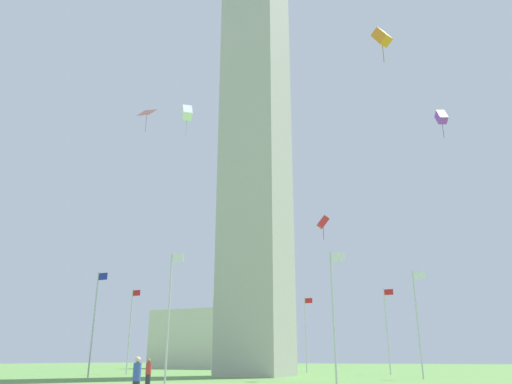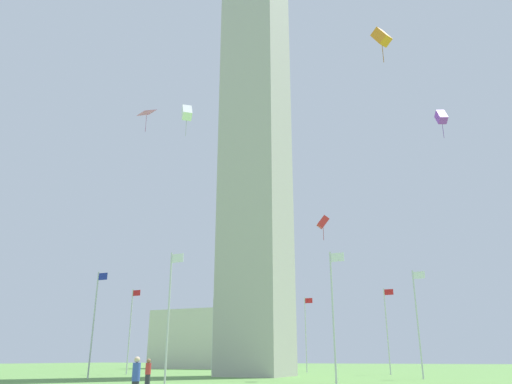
% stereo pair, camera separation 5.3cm
% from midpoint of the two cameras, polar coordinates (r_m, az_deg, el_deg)
% --- Properties ---
extents(ground_plane, '(260.00, 260.00, 0.00)m').
position_cam_midpoint_polar(ground_plane, '(50.92, -0.03, -20.72)').
color(ground_plane, '#609347').
extents(obelisk_monument, '(6.39, 6.39, 58.06)m').
position_cam_midpoint_polar(obelisk_monument, '(57.78, -0.03, 9.42)').
color(obelisk_monument, '#B7B2A8').
rests_on(obelisk_monument, ground).
extents(flagpole_n, '(1.12, 0.14, 9.28)m').
position_cam_midpoint_polar(flagpole_n, '(46.86, 18.33, -13.81)').
color(flagpole_n, silver).
rests_on(flagpole_n, ground).
extents(flagpole_ne, '(1.12, 0.14, 9.28)m').
position_cam_midpoint_polar(flagpole_ne, '(58.43, 15.03, -14.93)').
color(flagpole_ne, silver).
rests_on(flagpole_ne, ground).
extents(flagpole_e, '(1.12, 0.14, 9.28)m').
position_cam_midpoint_polar(flagpole_e, '(65.56, 5.82, -15.81)').
color(flagpole_e, silver).
rests_on(flagpole_e, ground).
extents(flagpole_se, '(1.12, 0.14, 9.28)m').
position_cam_midpoint_polar(flagpole_se, '(65.81, -5.05, -15.84)').
color(flagpole_se, silver).
rests_on(flagpole_se, ground).
extents(flagpole_s, '(1.12, 0.14, 9.28)m').
position_cam_midpoint_polar(flagpole_s, '(59.10, -14.47, -15.01)').
color(flagpole_s, silver).
rests_on(flagpole_s, ground).
extents(flagpole_sw, '(1.12, 0.14, 9.28)m').
position_cam_midpoint_polar(flagpole_sw, '(47.69, -18.37, -13.87)').
color(flagpole_sw, silver).
rests_on(flagpole_sw, ground).
extents(flagpole_w, '(1.12, 0.14, 9.28)m').
position_cam_midpoint_polar(flagpole_w, '(37.28, -10.10, -13.38)').
color(flagpole_w, silver).
rests_on(flagpole_w, ground).
extents(flagpole_nw, '(1.12, 0.14, 9.28)m').
position_cam_midpoint_polar(flagpole_nw, '(36.84, 9.01, -13.37)').
color(flagpole_nw, silver).
rests_on(flagpole_nw, ground).
extents(person_red_shirt, '(0.32, 0.32, 1.66)m').
position_cam_midpoint_polar(person_red_shirt, '(30.50, -12.51, -20.02)').
color(person_red_shirt, '#2D2D38').
rests_on(person_red_shirt, ground).
extents(person_blue_shirt, '(0.32, 0.32, 1.74)m').
position_cam_midpoint_polar(person_blue_shirt, '(21.57, -13.84, -20.47)').
color(person_blue_shirt, '#2D2D38').
rests_on(person_blue_shirt, ground).
extents(kite_orange_box, '(1.42, 1.18, 2.62)m').
position_cam_midpoint_polar(kite_orange_box, '(34.38, 14.41, 17.08)').
color(kite_orange_box, orange).
extents(kite_pink_diamond, '(1.91, 1.84, 2.44)m').
position_cam_midpoint_polar(kite_pink_diamond, '(50.12, -12.65, 8.96)').
color(kite_pink_diamond, pink).
extents(kite_red_box, '(1.27, 1.05, 2.28)m').
position_cam_midpoint_polar(kite_red_box, '(44.68, 7.79, -3.50)').
color(kite_red_box, red).
extents(kite_white_box, '(1.39, 1.46, 2.70)m').
position_cam_midpoint_polar(kite_white_box, '(38.56, -8.09, 9.14)').
color(kite_white_box, white).
extents(kite_purple_box, '(1.21, 1.53, 2.83)m').
position_cam_midpoint_polar(kite_purple_box, '(47.71, 20.77, 8.17)').
color(kite_purple_box, purple).
extents(distant_building, '(21.42, 10.81, 9.81)m').
position_cam_midpoint_polar(distant_building, '(90.02, -4.66, -16.73)').
color(distant_building, beige).
rests_on(distant_building, ground).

